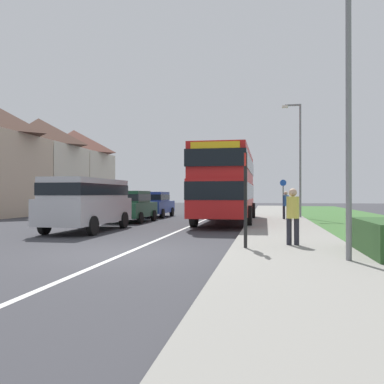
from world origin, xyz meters
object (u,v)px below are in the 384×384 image
(parked_van_silver, at_px, (88,200))
(pedestrian_walking_away, at_px, (286,204))
(double_decker_bus, at_px, (226,182))
(parked_car_blue, at_px, (155,203))
(cycle_route_sign, at_px, (283,195))
(bus_stop_sign, at_px, (245,193))
(parked_car_dark_green, at_px, (132,205))
(street_lamp_mid, at_px, (298,153))
(street_lamp_near, at_px, (343,62))
(pedestrian_at_stop, at_px, (293,214))

(parked_van_silver, bearing_deg, pedestrian_walking_away, 42.94)
(double_decker_bus, relative_size, pedestrian_walking_away, 5.87)
(parked_car_blue, relative_size, cycle_route_sign, 1.68)
(pedestrian_walking_away, relative_size, bus_stop_sign, 0.64)
(double_decker_bus, relative_size, parked_car_dark_green, 2.46)
(cycle_route_sign, bearing_deg, street_lamp_mid, -77.74)
(bus_stop_sign, bearing_deg, street_lamp_near, -36.70)
(double_decker_bus, height_order, cycle_route_sign, double_decker_bus)
(double_decker_bus, bearing_deg, parked_van_silver, -132.75)
(parked_van_silver, xyz_separation_m, pedestrian_at_stop, (7.89, -4.06, -0.30))
(parked_car_dark_green, relative_size, pedestrian_at_stop, 2.39)
(double_decker_bus, bearing_deg, street_lamp_near, -73.19)
(pedestrian_at_stop, bearing_deg, parked_car_blue, 119.08)
(pedestrian_at_stop, bearing_deg, street_lamp_mid, 84.88)
(parked_van_silver, height_order, street_lamp_near, street_lamp_near)
(pedestrian_walking_away, distance_m, cycle_route_sign, 5.39)
(pedestrian_walking_away, bearing_deg, parked_car_dark_green, -164.52)
(cycle_route_sign, distance_m, street_lamp_mid, 4.40)
(parked_car_blue, bearing_deg, double_decker_bus, -41.78)
(parked_car_dark_green, distance_m, pedestrian_at_stop, 12.32)
(cycle_route_sign, xyz_separation_m, street_lamp_near, (0.42, -19.52, 2.88))
(parked_car_blue, bearing_deg, bus_stop_sign, -66.08)
(parked_car_dark_green, relative_size, cycle_route_sign, 1.58)
(pedestrian_at_stop, height_order, pedestrian_walking_away, same)
(street_lamp_near, bearing_deg, parked_car_dark_green, 126.43)
(double_decker_bus, height_order, parked_van_silver, double_decker_bus)
(street_lamp_near, bearing_deg, pedestrian_walking_away, 92.05)
(double_decker_bus, xyz_separation_m, parked_car_dark_green, (-5.13, -0.16, -1.22))
(bus_stop_sign, relative_size, cycle_route_sign, 1.03)
(parked_car_blue, bearing_deg, parked_car_dark_green, -89.29)
(parked_car_blue, xyz_separation_m, bus_stop_sign, (6.68, -15.07, 0.63))
(parked_van_silver, xyz_separation_m, cycle_route_sign, (8.36, 13.07, 0.15))
(double_decker_bus, distance_m, street_lamp_mid, 5.95)
(pedestrian_walking_away, distance_m, street_lamp_mid, 3.68)
(parked_car_blue, xyz_separation_m, pedestrian_walking_away, (8.31, -2.51, 0.06))
(pedestrian_at_stop, height_order, cycle_route_sign, cycle_route_sign)
(parked_car_dark_green, relative_size, pedestrian_walking_away, 2.39)
(bus_stop_sign, distance_m, street_lamp_mid, 14.87)
(pedestrian_at_stop, distance_m, street_lamp_near, 4.20)
(double_decker_bus, xyz_separation_m, parked_car_blue, (-5.19, 4.64, -1.23))
(parked_car_blue, bearing_deg, street_lamp_near, -62.10)
(parked_car_dark_green, bearing_deg, street_lamp_mid, 24.67)
(parked_car_dark_green, bearing_deg, street_lamp_near, -53.57)
(double_decker_bus, bearing_deg, pedestrian_walking_away, 34.27)
(parked_car_dark_green, xyz_separation_m, pedestrian_walking_away, (8.25, 2.29, 0.05))
(double_decker_bus, bearing_deg, pedestrian_at_stop, -74.09)
(bus_stop_sign, bearing_deg, pedestrian_walking_away, 82.61)
(parked_car_dark_green, relative_size, bus_stop_sign, 1.54)
(double_decker_bus, height_order, pedestrian_walking_away, double_decker_bus)
(double_decker_bus, bearing_deg, parked_car_blue, 138.22)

